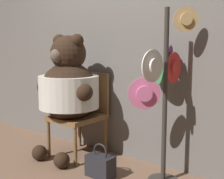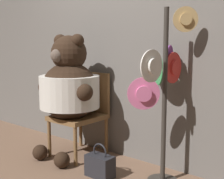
# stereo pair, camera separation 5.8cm
# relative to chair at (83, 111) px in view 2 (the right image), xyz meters

# --- Properties ---
(ground_plane) EXTENTS (14.00, 14.00, 0.00)m
(ground_plane) POSITION_rel_chair_xyz_m (0.34, -0.36, -0.51)
(ground_plane) COLOR brown
(wall_back) EXTENTS (8.00, 0.10, 2.45)m
(wall_back) POSITION_rel_chair_xyz_m (0.34, 0.28, 0.72)
(wall_back) COLOR #66605B
(wall_back) RESTS_ON ground_plane
(chair) EXTENTS (0.48, 0.55, 0.94)m
(chair) POSITION_rel_chair_xyz_m (0.00, 0.00, 0.00)
(chair) COLOR brown
(chair) RESTS_ON ground_plane
(teddy_bear) EXTENTS (0.80, 0.71, 1.38)m
(teddy_bear) POSITION_rel_chair_xyz_m (-0.04, -0.18, 0.28)
(teddy_bear) COLOR black
(teddy_bear) RESTS_ON ground_plane
(hat_display_rack) EXTENTS (0.49, 0.61, 1.59)m
(hat_display_rack) POSITION_rel_chair_xyz_m (1.07, -0.08, 0.40)
(hat_display_rack) COLOR #332D28
(hat_display_rack) RESTS_ON ground_plane
(handbag_on_ground) EXTENTS (0.27, 0.15, 0.33)m
(handbag_on_ground) POSITION_rel_chair_xyz_m (0.59, -0.37, -0.39)
(handbag_on_ground) COLOR #232328
(handbag_on_ground) RESTS_ON ground_plane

